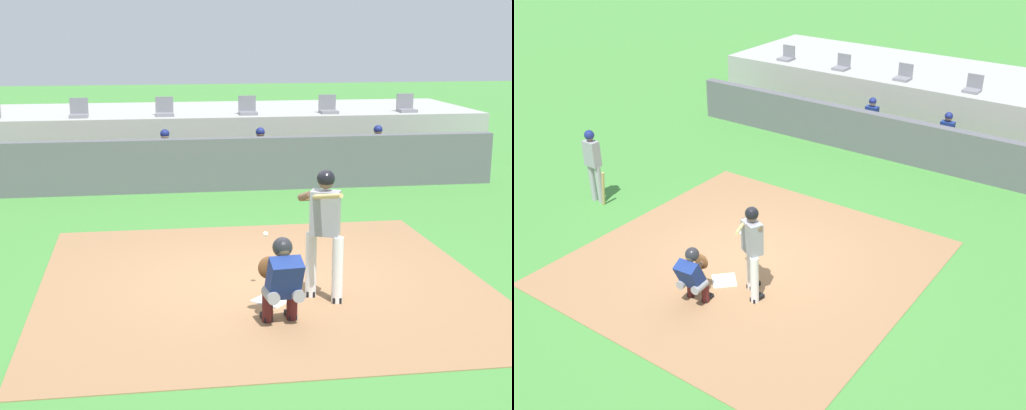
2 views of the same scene
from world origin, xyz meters
The scene contains 15 objects.
ground_plane centered at (0.00, 0.00, 0.00)m, with size 80.00×80.00×0.00m, color #428438.
dirt_infield centered at (0.00, 0.00, 0.01)m, with size 6.40×6.40×0.01m, color #936B47.
home_plate centered at (0.00, -0.80, 0.02)m, with size 0.44×0.44×0.02m, color white.
batter_at_plate centered at (0.69, -0.82, 1.04)m, with size 0.58×0.88×1.80m.
catcher_crouched centered at (-0.03, -1.59, 0.61)m, with size 0.52×1.71×1.13m.
on_deck_batter centered at (-4.58, 0.10, 1.02)m, with size 0.58×0.23×1.79m.
dugout_wall centered at (0.00, 6.50, 0.60)m, with size 13.00×0.30×1.20m, color #59595E.
dugout_bench centered at (0.00, 7.50, 0.23)m, with size 11.80×0.44×0.45m, color olive.
dugout_player_0 centered at (-1.15, 7.34, 0.67)m, with size 0.49×0.70×1.30m.
dugout_player_1 centered at (1.12, 7.34, 0.67)m, with size 0.49×0.70×1.30m.
stands_platform centered at (0.00, 10.90, 0.70)m, with size 15.00×4.40×1.40m, color #9E9E99.
stadium_seat_0 centered at (-5.42, 9.38, 1.53)m, with size 0.46×0.46×0.48m.
stadium_seat_1 centered at (-3.25, 9.38, 1.53)m, with size 0.46×0.46×0.48m.
stadium_seat_2 centered at (-1.08, 9.38, 1.53)m, with size 0.46×0.46×0.48m.
stadium_seat_3 centered at (1.08, 9.38, 1.53)m, with size 0.46×0.46×0.48m.
Camera 2 is at (6.23, -8.11, 6.55)m, focal length 42.73 mm.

